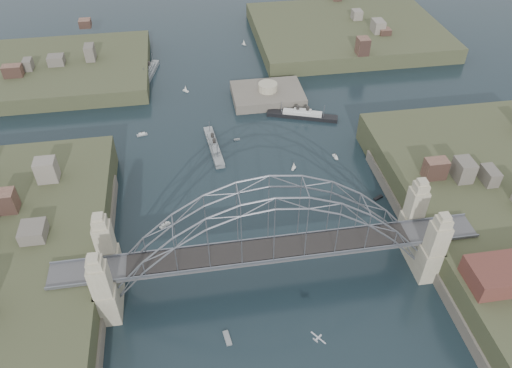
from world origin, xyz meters
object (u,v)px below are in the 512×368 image
at_px(naval_cruiser_near, 214,146).
at_px(ocean_liner, 302,115).
at_px(naval_cruiser_far, 149,73).
at_px(fort_island, 268,100).
at_px(bridge, 271,235).

bearing_deg(naval_cruiser_near, ocean_liner, 22.52).
bearing_deg(naval_cruiser_far, fort_island, -29.86).
distance_m(fort_island, ocean_liner, 14.90).
relative_size(bridge, ocean_liner, 4.04).
distance_m(naval_cruiser_far, ocean_liner, 56.33).
height_order(naval_cruiser_near, ocean_liner, naval_cruiser_near).
distance_m(naval_cruiser_near, naval_cruiser_far, 48.31).
xyz_separation_m(naval_cruiser_far, ocean_liner, (45.28, -33.51, -0.15)).
relative_size(bridge, naval_cruiser_near, 4.53).
bearing_deg(ocean_liner, naval_cruiser_far, 143.50).
height_order(bridge, naval_cruiser_near, bridge).
bearing_deg(fort_island, ocean_liner, -55.88).
bearing_deg(bridge, naval_cruiser_near, 98.89).
distance_m(bridge, naval_cruiser_far, 95.25).
distance_m(bridge, fort_island, 72.14).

